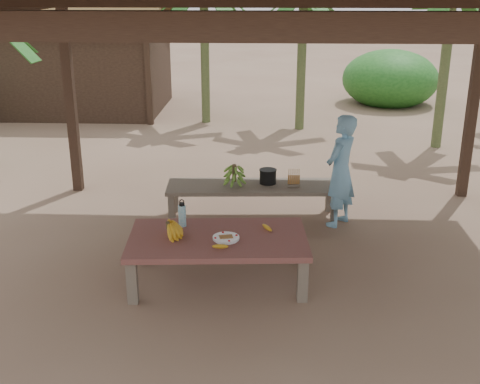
{
  "coord_description": "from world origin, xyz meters",
  "views": [
    {
      "loc": [
        -0.03,
        -6.0,
        2.98
      ],
      "look_at": [
        -0.3,
        0.06,
        0.8
      ],
      "focal_mm": 45.0,
      "sensor_mm": 36.0,
      "label": 1
    }
  ],
  "objects_px": {
    "ripe_banana_bunch": "(168,229)",
    "plate": "(226,238)",
    "water_flask": "(182,215)",
    "cooking_pot": "(268,177)",
    "woman": "(341,171)",
    "bench": "(253,189)",
    "work_table": "(218,243)"
  },
  "relations": [
    {
      "from": "bench",
      "to": "plate",
      "type": "xyz_separation_m",
      "value": [
        -0.22,
        -1.83,
        0.12
      ]
    },
    {
      "from": "ripe_banana_bunch",
      "to": "water_flask",
      "type": "distance_m",
      "value": 0.31
    },
    {
      "from": "work_table",
      "to": "ripe_banana_bunch",
      "type": "relative_size",
      "value": 6.27
    },
    {
      "from": "bench",
      "to": "ripe_banana_bunch",
      "type": "relative_size",
      "value": 7.5
    },
    {
      "from": "work_table",
      "to": "ripe_banana_bunch",
      "type": "distance_m",
      "value": 0.52
    },
    {
      "from": "work_table",
      "to": "bench",
      "type": "bearing_deg",
      "value": 76.3
    },
    {
      "from": "water_flask",
      "to": "work_table",
      "type": "bearing_deg",
      "value": -33.94
    },
    {
      "from": "ripe_banana_bunch",
      "to": "woman",
      "type": "height_order",
      "value": "woman"
    },
    {
      "from": "ripe_banana_bunch",
      "to": "plate",
      "type": "xyz_separation_m",
      "value": [
        0.59,
        -0.04,
        -0.07
      ]
    },
    {
      "from": "plate",
      "to": "woman",
      "type": "xyz_separation_m",
      "value": [
        1.32,
        1.66,
        0.19
      ]
    },
    {
      "from": "cooking_pot",
      "to": "woman",
      "type": "relative_size",
      "value": 0.15
    },
    {
      "from": "bench",
      "to": "water_flask",
      "type": "distance_m",
      "value": 1.67
    },
    {
      "from": "bench",
      "to": "water_flask",
      "type": "height_order",
      "value": "water_flask"
    },
    {
      "from": "work_table",
      "to": "woman",
      "type": "xyz_separation_m",
      "value": [
        1.4,
        1.59,
        0.28
      ]
    },
    {
      "from": "water_flask",
      "to": "cooking_pot",
      "type": "bearing_deg",
      "value": 60.24
    },
    {
      "from": "water_flask",
      "to": "woman",
      "type": "xyz_separation_m",
      "value": [
        1.8,
        1.32,
        0.09
      ]
    },
    {
      "from": "bench",
      "to": "cooking_pot",
      "type": "bearing_deg",
      "value": 18.15
    },
    {
      "from": "plate",
      "to": "work_table",
      "type": "bearing_deg",
      "value": 141.1
    },
    {
      "from": "plate",
      "to": "woman",
      "type": "height_order",
      "value": "woman"
    },
    {
      "from": "plate",
      "to": "woman",
      "type": "distance_m",
      "value": 2.13
    },
    {
      "from": "plate",
      "to": "cooking_pot",
      "type": "distance_m",
      "value": 1.95
    },
    {
      "from": "plate",
      "to": "water_flask",
      "type": "relative_size",
      "value": 0.9
    },
    {
      "from": "work_table",
      "to": "bench",
      "type": "relative_size",
      "value": 0.84
    },
    {
      "from": "work_table",
      "to": "ripe_banana_bunch",
      "type": "bearing_deg",
      "value": 179.48
    },
    {
      "from": "ripe_banana_bunch",
      "to": "plate",
      "type": "distance_m",
      "value": 0.59
    },
    {
      "from": "water_flask",
      "to": "ripe_banana_bunch",
      "type": "bearing_deg",
      "value": -109.8
    },
    {
      "from": "ripe_banana_bunch",
      "to": "cooking_pot",
      "type": "distance_m",
      "value": 2.12
    },
    {
      "from": "bench",
      "to": "cooking_pot",
      "type": "height_order",
      "value": "cooking_pot"
    },
    {
      "from": "ripe_banana_bunch",
      "to": "plate",
      "type": "bearing_deg",
      "value": -4.15
    },
    {
      "from": "bench",
      "to": "woman",
      "type": "relative_size",
      "value": 1.57
    },
    {
      "from": "cooking_pot",
      "to": "woman",
      "type": "bearing_deg",
      "value": -15.51
    },
    {
      "from": "work_table",
      "to": "woman",
      "type": "relative_size",
      "value": 1.31
    }
  ]
}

